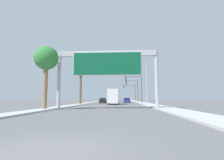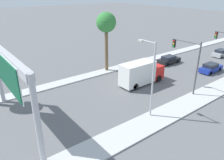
{
  "view_description": "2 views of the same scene",
  "coord_description": "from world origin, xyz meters",
  "px_view_note": "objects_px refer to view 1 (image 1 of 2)",
  "views": [
    {
      "loc": [
        1.92,
        -4.77,
        1.43
      ],
      "look_at": [
        0.0,
        29.76,
        5.0
      ],
      "focal_mm": 28.0,
      "sensor_mm": 36.0,
      "label": 1
    },
    {
      "loc": [
        20.45,
        14.09,
        12.94
      ],
      "look_at": [
        -0.83,
        30.48,
        1.54
      ],
      "focal_mm": 35.0,
      "sensor_mm": 36.0,
      "label": 2
    }
  ],
  "objects_px": {
    "truck_box_primary": "(113,97)",
    "street_lamp_right": "(145,81)",
    "sign_gantry": "(107,63)",
    "palm_tree_foreground": "(46,60)",
    "car_mid_left": "(103,101)",
    "traffic_light_near_intersection": "(136,85)",
    "traffic_light_far_intersection": "(131,90)",
    "car_near_left": "(127,100)",
    "palm_tree_background": "(81,71)",
    "traffic_light_mid_block": "(134,87)",
    "car_near_right": "(126,100)",
    "car_mid_center": "(116,100)"
  },
  "relations": [
    {
      "from": "traffic_light_near_intersection",
      "to": "car_near_right",
      "type": "bearing_deg",
      "value": 94.78
    },
    {
      "from": "traffic_light_near_intersection",
      "to": "palm_tree_foreground",
      "type": "relative_size",
      "value": 0.89
    },
    {
      "from": "car_near_left",
      "to": "traffic_light_mid_block",
      "type": "xyz_separation_m",
      "value": [
        2.13,
        0.2,
        3.89
      ]
    },
    {
      "from": "car_near_left",
      "to": "palm_tree_background",
      "type": "bearing_deg",
      "value": -129.31
    },
    {
      "from": "car_mid_left",
      "to": "car_near_right",
      "type": "distance_m",
      "value": 17.69
    },
    {
      "from": "traffic_light_far_intersection",
      "to": "car_near_left",
      "type": "bearing_deg",
      "value": -100.28
    },
    {
      "from": "car_mid_center",
      "to": "car_near_left",
      "type": "xyz_separation_m",
      "value": [
        3.5,
        -10.07,
        0.01
      ]
    },
    {
      "from": "car_mid_center",
      "to": "truck_box_primary",
      "type": "distance_m",
      "value": 22.86
    },
    {
      "from": "car_near_left",
      "to": "traffic_light_mid_block",
      "type": "bearing_deg",
      "value": 5.45
    },
    {
      "from": "traffic_light_near_intersection",
      "to": "traffic_light_far_intersection",
      "type": "relative_size",
      "value": 1.12
    },
    {
      "from": "sign_gantry",
      "to": "traffic_light_near_intersection",
      "type": "relative_size",
      "value": 1.91
    },
    {
      "from": "sign_gantry",
      "to": "car_mid_center",
      "type": "distance_m",
      "value": 40.35
    },
    {
      "from": "car_mid_left",
      "to": "truck_box_primary",
      "type": "distance_m",
      "value": 11.34
    },
    {
      "from": "car_near_left",
      "to": "palm_tree_foreground",
      "type": "xyz_separation_m",
      "value": [
        -10.91,
        -31.8,
        5.47
      ]
    },
    {
      "from": "sign_gantry",
      "to": "traffic_light_far_intersection",
      "type": "relative_size",
      "value": 2.14
    },
    {
      "from": "traffic_light_near_intersection",
      "to": "traffic_light_mid_block",
      "type": "bearing_deg",
      "value": 89.27
    },
    {
      "from": "car_near_left",
      "to": "car_near_right",
      "type": "xyz_separation_m",
      "value": [
        -0.0,
        14.22,
        -0.02
      ]
    },
    {
      "from": "car_near_right",
      "to": "palm_tree_background",
      "type": "bearing_deg",
      "value": -111.63
    },
    {
      "from": "car_near_left",
      "to": "palm_tree_foreground",
      "type": "distance_m",
      "value": 34.06
    },
    {
      "from": "car_mid_left",
      "to": "car_near_right",
      "type": "xyz_separation_m",
      "value": [
        7.0,
        16.25,
        -0.01
      ]
    },
    {
      "from": "car_near_right",
      "to": "traffic_light_mid_block",
      "type": "relative_size",
      "value": 0.64
    },
    {
      "from": "car_near_left",
      "to": "traffic_light_near_intersection",
      "type": "height_order",
      "value": "traffic_light_near_intersection"
    },
    {
      "from": "traffic_light_mid_block",
      "to": "palm_tree_background",
      "type": "relative_size",
      "value": 0.73
    },
    {
      "from": "traffic_light_near_intersection",
      "to": "palm_tree_foreground",
      "type": "height_order",
      "value": "palm_tree_foreground"
    },
    {
      "from": "truck_box_primary",
      "to": "traffic_light_far_intersection",
      "type": "xyz_separation_m",
      "value": [
        5.35,
        22.97,
        2.51
      ]
    },
    {
      "from": "traffic_light_near_intersection",
      "to": "car_near_left",
      "type": "bearing_deg",
      "value": 101.58
    },
    {
      "from": "truck_box_primary",
      "to": "street_lamp_right",
      "type": "distance_m",
      "value": 8.95
    },
    {
      "from": "truck_box_primary",
      "to": "traffic_light_mid_block",
      "type": "xyz_separation_m",
      "value": [
        5.63,
        12.97,
        2.88
      ]
    },
    {
      "from": "street_lamp_right",
      "to": "car_mid_center",
      "type": "bearing_deg",
      "value": 103.15
    },
    {
      "from": "car_mid_center",
      "to": "palm_tree_foreground",
      "type": "xyz_separation_m",
      "value": [
        -7.41,
        -41.87,
        5.49
      ]
    },
    {
      "from": "truck_box_primary",
      "to": "street_lamp_right",
      "type": "height_order",
      "value": "street_lamp_right"
    },
    {
      "from": "car_mid_left",
      "to": "palm_tree_foreground",
      "type": "bearing_deg",
      "value": -97.49
    },
    {
      "from": "car_mid_left",
      "to": "car_near_right",
      "type": "bearing_deg",
      "value": 66.7
    },
    {
      "from": "palm_tree_background",
      "to": "traffic_light_far_intersection",
      "type": "bearing_deg",
      "value": 61.51
    },
    {
      "from": "car_mid_center",
      "to": "truck_box_primary",
      "type": "relative_size",
      "value": 0.6
    },
    {
      "from": "traffic_light_far_intersection",
      "to": "street_lamp_right",
      "type": "bearing_deg",
      "value": -87.55
    },
    {
      "from": "car_mid_center",
      "to": "traffic_light_near_intersection",
      "type": "xyz_separation_m",
      "value": [
        5.51,
        -19.87,
        3.98
      ]
    },
    {
      "from": "car_near_right",
      "to": "traffic_light_near_intersection",
      "type": "relative_size",
      "value": 0.64
    },
    {
      "from": "car_mid_center",
      "to": "street_lamp_right",
      "type": "height_order",
      "value": "street_lamp_right"
    },
    {
      "from": "car_near_left",
      "to": "car_mid_center",
      "type": "bearing_deg",
      "value": 109.16
    },
    {
      "from": "car_mid_left",
      "to": "car_near_right",
      "type": "height_order",
      "value": "car_mid_left"
    },
    {
      "from": "car_near_left",
      "to": "traffic_light_mid_block",
      "type": "height_order",
      "value": "traffic_light_mid_block"
    },
    {
      "from": "sign_gantry",
      "to": "car_mid_left",
      "type": "bearing_deg",
      "value": 97.15
    },
    {
      "from": "car_near_right",
      "to": "truck_box_primary",
      "type": "height_order",
      "value": "truck_box_primary"
    },
    {
      "from": "traffic_light_near_intersection",
      "to": "truck_box_primary",
      "type": "bearing_deg",
      "value": -151.64
    },
    {
      "from": "truck_box_primary",
      "to": "palm_tree_background",
      "type": "bearing_deg",
      "value": -175.49
    },
    {
      "from": "traffic_light_near_intersection",
      "to": "palm_tree_background",
      "type": "height_order",
      "value": "palm_tree_background"
    },
    {
      "from": "sign_gantry",
      "to": "palm_tree_foreground",
      "type": "distance_m",
      "value": 7.65
    },
    {
      "from": "car_near_right",
      "to": "traffic_light_near_intersection",
      "type": "distance_m",
      "value": 24.42
    },
    {
      "from": "traffic_light_mid_block",
      "to": "palm_tree_foreground",
      "type": "xyz_separation_m",
      "value": [
        -13.05,
        -32.0,
        1.59
      ]
    }
  ]
}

